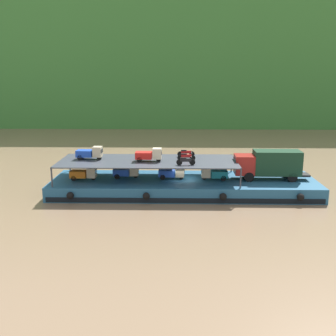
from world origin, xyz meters
The scene contains 14 objects.
ground_plane centered at (0.00, 0.00, 0.00)m, with size 400.00×400.00×0.00m, color #7F664C.
hillside_far_bank centered at (0.00, 64.72, 20.46)m, with size 140.57×30.78×36.32m.
cargo_barge centered at (0.00, -0.03, 0.75)m, with size 27.85×8.26×1.50m.
covered_lorry centered at (8.94, 0.07, 3.19)m, with size 7.88×2.39×3.10m.
cargo_rack centered at (-3.80, 0.00, 3.44)m, with size 18.65×6.90×2.00m.
mini_truck_lower_stern centered at (-10.55, -0.50, 2.19)m, with size 2.75×1.22×1.38m.
mini_truck_lower_aft centered at (-6.16, 0.44, 2.19)m, with size 2.76×1.24×1.38m.
mini_truck_lower_mid centered at (-1.26, 0.11, 2.19)m, with size 2.79×1.28×1.38m.
mini_truck_lower_fore centered at (3.13, -0.15, 2.19)m, with size 2.75×1.22×1.38m.
mini_truck_upper_stern centered at (-10.04, 0.53, 4.19)m, with size 2.79×1.30×1.38m.
mini_truck_upper_mid centered at (-3.66, -0.36, 4.19)m, with size 2.75×1.22×1.38m.
motorcycle_upper_port centered at (0.10, -2.07, 3.93)m, with size 1.90×0.55×0.87m.
motorcycle_upper_centre centered at (0.21, 0.00, 3.93)m, with size 1.90×0.55×0.87m.
motorcycle_upper_stbd centered at (0.22, 2.07, 3.93)m, with size 1.90×0.55×0.87m.
Camera 1 is at (-0.82, -40.81, 12.37)m, focal length 42.51 mm.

